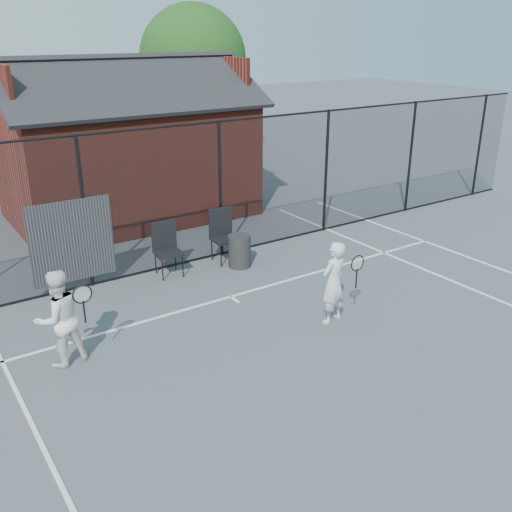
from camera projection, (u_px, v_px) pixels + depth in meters
ground at (335, 369)px, 8.55m from camera, size 80.00×80.00×0.00m
court_lines at (402, 415)px, 7.53m from camera, size 11.02×18.00×0.01m
fence at (166, 202)px, 11.71m from camera, size 22.04×3.00×3.00m
clubhouse at (127, 156)px, 15.15m from camera, size 6.50×4.36×4.19m
tree_right at (193, 59)px, 21.21m from camera, size 3.97×3.97×5.70m
player_front at (333, 282)px, 9.70m from camera, size 0.69×0.53×1.47m
player_back at (59, 318)px, 8.45m from camera, size 0.87×0.69×1.52m
chair_left at (225, 237)px, 12.33m from camera, size 0.58×0.61×1.13m
chair_right at (168, 251)px, 11.63m from camera, size 0.58×0.60×1.09m
waste_bin at (240, 251)px, 12.15m from camera, size 0.52×0.52×0.70m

